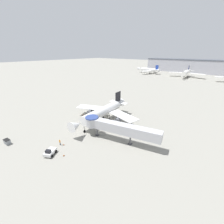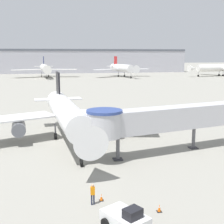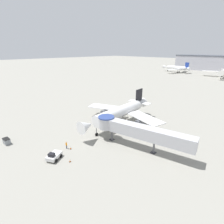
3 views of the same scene
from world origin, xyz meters
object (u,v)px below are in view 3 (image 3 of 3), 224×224
at_px(ground_crew_marshaller, 66,145).
at_px(traffic_cone_apron_front, 70,161).
at_px(main_airplane, 121,112).
at_px(service_container_gray, 7,141).
at_px(jet_bridge, 135,130).
at_px(background_jet_blue_tail, 177,68).
at_px(pushback_tug_white, 54,156).
at_px(traffic_cone_near_nose, 71,148).
at_px(traffic_cone_port_wing, 96,115).

bearing_deg(ground_crew_marshaller, traffic_cone_apron_front, 155.22).
relative_size(main_airplane, service_container_gray, 13.01).
relative_size(service_container_gray, traffic_cone_apron_front, 3.49).
distance_m(jet_bridge, background_jet_blue_tail, 151.75).
bearing_deg(pushback_tug_white, traffic_cone_near_nose, 73.01).
height_order(main_airplane, service_container_gray, main_airplane).
distance_m(pushback_tug_white, traffic_cone_port_wing, 25.83).
xyz_separation_m(jet_bridge, pushback_tug_white, (-8.76, -16.19, -3.60)).
height_order(ground_crew_marshaller, background_jet_blue_tail, background_jet_blue_tail).
distance_m(jet_bridge, service_container_gray, 31.63).
distance_m(pushback_tug_white, ground_crew_marshaller, 4.49).
bearing_deg(traffic_cone_apron_front, ground_crew_marshaller, 156.64).
relative_size(jet_bridge, traffic_cone_port_wing, 28.80).
xyz_separation_m(service_container_gray, traffic_cone_apron_front, (17.27, 7.27, -0.41)).
bearing_deg(ground_crew_marshaller, traffic_cone_port_wing, -58.99).
distance_m(ground_crew_marshaller, background_jet_blue_tail, 159.39).
xyz_separation_m(ground_crew_marshaller, background_jet_blue_tail, (-49.16, 151.58, 3.37)).
xyz_separation_m(jet_bridge, service_container_gray, (-22.87, -21.53, -3.70)).
height_order(traffic_cone_apron_front, ground_crew_marshaller, ground_crew_marshaller).
xyz_separation_m(pushback_tug_white, service_container_gray, (-14.11, -5.35, -0.10)).
xyz_separation_m(main_airplane, background_jet_blue_tail, (-48.10, 132.10, 0.46)).
relative_size(jet_bridge, background_jet_blue_tail, 0.73).
height_order(traffic_cone_port_wing, traffic_cone_apron_front, traffic_cone_port_wing).
xyz_separation_m(main_airplane, traffic_cone_apron_front, (6.07, -21.64, -3.67)).
xyz_separation_m(jet_bridge, background_jet_blue_tail, (-59.76, 139.48, 0.01)).
xyz_separation_m(traffic_cone_near_nose, traffic_cone_apron_front, (4.20, -2.74, 0.01)).
bearing_deg(main_airplane, service_container_gray, -116.56).
relative_size(main_airplane, ground_crew_marshaller, 15.76).
bearing_deg(traffic_cone_apron_front, background_jet_blue_tail, 109.41).
height_order(jet_bridge, background_jet_blue_tail, background_jet_blue_tail).
bearing_deg(ground_crew_marshaller, jet_bridge, -132.64).
bearing_deg(service_container_gray, traffic_cone_apron_front, 22.84).
xyz_separation_m(service_container_gray, background_jet_blue_tail, (-36.89, 161.02, 3.72)).
bearing_deg(traffic_cone_near_nose, jet_bridge, 49.63).
bearing_deg(jet_bridge, pushback_tug_white, -132.02).
bearing_deg(traffic_cone_near_nose, ground_crew_marshaller, -144.36).
xyz_separation_m(service_container_gray, ground_crew_marshaller, (12.27, 9.44, 0.34)).
xyz_separation_m(service_container_gray, traffic_cone_port_wing, (0.80, 27.48, -0.33)).
bearing_deg(jet_bridge, background_jet_blue_tail, 99.60).
bearing_deg(traffic_cone_apron_front, service_container_gray, -157.16).
xyz_separation_m(service_container_gray, traffic_cone_near_nose, (13.08, 10.01, -0.42)).
height_order(pushback_tug_white, service_container_gray, pushback_tug_white).
xyz_separation_m(pushback_tug_white, background_jet_blue_tail, (-51.00, 155.67, 3.62)).
xyz_separation_m(traffic_cone_port_wing, traffic_cone_apron_front, (16.47, -20.21, -0.08)).
distance_m(traffic_cone_apron_front, background_jet_blue_tail, 163.06).
distance_m(main_airplane, traffic_cone_near_nose, 19.34).
bearing_deg(main_airplane, traffic_cone_port_wing, -177.56).
bearing_deg(traffic_cone_port_wing, service_container_gray, -91.67).
xyz_separation_m(main_airplane, pushback_tug_white, (2.90, -23.57, -3.15)).
distance_m(main_airplane, ground_crew_marshaller, 19.72).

